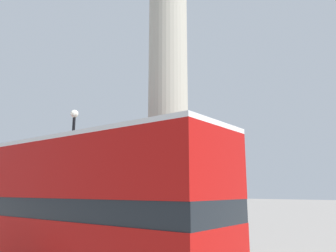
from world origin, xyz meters
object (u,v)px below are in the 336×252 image
Objects in this scene: monument_column at (168,73)px; bus_b at (61,205)px; street_lamp at (71,175)px; equestrian_statue at (106,207)px.

monument_column is 8.70m from bus_b.
street_lamp is at bearing 141.13° from bus_b.
street_lamp is (-4.37, 3.33, 1.17)m from bus_b.
equestrian_statue is at bearing 133.05° from bus_b.
monument_column is 4.04× the size of equestrian_statue.
equestrian_statue is 11.26m from street_lamp.
monument_column reaches higher than equestrian_statue.
bus_b is 1.68× the size of street_lamp.
equestrian_statue is (-11.57, 11.75, -0.82)m from bus_b.
equestrian_statue is at bearing 152.59° from monument_column.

